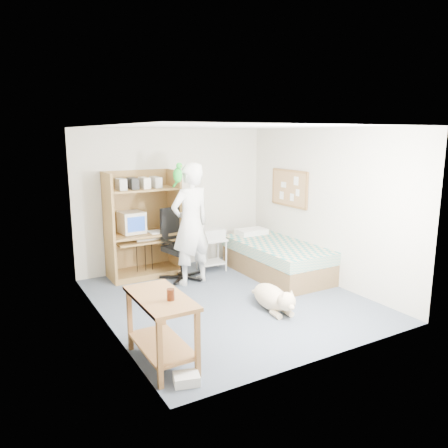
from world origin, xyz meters
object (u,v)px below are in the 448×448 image
at_px(dog, 273,297).
at_px(side_desk, 161,319).
at_px(person, 191,224).
at_px(computer_hutch, 143,229).
at_px(bed, 276,258).
at_px(office_chair, 180,254).
at_px(printer_cart, 211,249).

bearing_deg(dog, side_desk, -157.73).
height_order(person, dog, person).
height_order(computer_hutch, bed, computer_hutch).
bearing_deg(bed, office_chair, 156.89).
height_order(side_desk, person, person).
bearing_deg(office_chair, printer_cart, -1.22).
relative_size(computer_hutch, office_chair, 1.52).
xyz_separation_m(dog, printer_cart, (0.11, 2.01, 0.21)).
bearing_deg(computer_hutch, bed, -29.29).
height_order(bed, dog, bed).
bearing_deg(person, bed, 155.86).
relative_size(side_desk, printer_cart, 1.72).
bearing_deg(person, printer_cart, -155.56).
bearing_deg(side_desk, office_chair, 61.77).
xyz_separation_m(bed, office_chair, (-1.53, 0.65, 0.13)).
relative_size(side_desk, dog, 0.92).
bearing_deg(office_chair, dog, -84.90).
distance_m(office_chair, printer_cart, 0.67).
height_order(office_chair, dog, office_chair).
relative_size(person, dog, 1.81).
relative_size(bed, printer_cart, 3.47).
bearing_deg(dog, computer_hutch, 118.71).
height_order(computer_hutch, office_chair, computer_hutch).
bearing_deg(side_desk, dog, 17.03).
bearing_deg(printer_cart, dog, -89.73).
distance_m(computer_hutch, bed, 2.35).
xyz_separation_m(bed, dog, (-0.97, -1.24, -0.11)).
bearing_deg(bed, computer_hutch, 150.71).
xyz_separation_m(computer_hutch, office_chair, (0.47, -0.47, -0.40)).
xyz_separation_m(computer_hutch, printer_cart, (1.14, -0.35, -0.43)).
bearing_deg(person, dog, 96.06).
distance_m(side_desk, printer_cart, 3.26).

